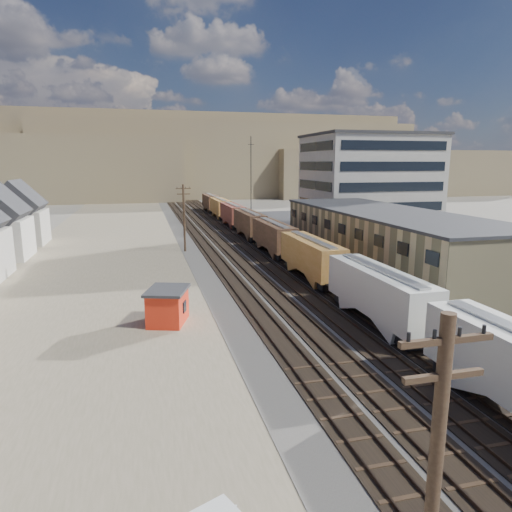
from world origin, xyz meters
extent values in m
plane|color=#6B6356|center=(0.00, 0.00, 0.00)|extent=(300.00, 300.00, 0.00)
cube|color=#4C4742|center=(0.00, 50.00, 0.03)|extent=(18.00, 200.00, 0.06)
cube|color=#74694F|center=(-20.00, 40.00, 0.01)|extent=(24.00, 180.00, 0.03)
cube|color=#232326|center=(22.00, 35.00, 0.02)|extent=(26.00, 120.00, 0.04)
cube|color=black|center=(-5.00, 50.00, 0.10)|extent=(2.60, 200.00, 0.08)
cube|color=#38281E|center=(-5.72, 50.00, 0.22)|extent=(0.08, 200.00, 0.16)
cube|color=#38281E|center=(-4.28, 50.00, 0.22)|extent=(0.08, 200.00, 0.16)
cube|color=black|center=(-2.00, 50.00, 0.10)|extent=(2.60, 200.00, 0.08)
cube|color=#38281E|center=(-2.72, 50.00, 0.22)|extent=(0.08, 200.00, 0.16)
cube|color=#38281E|center=(-1.28, 50.00, 0.22)|extent=(0.08, 200.00, 0.16)
cube|color=black|center=(1.00, 50.00, 0.10)|extent=(2.60, 200.00, 0.08)
cube|color=#38281E|center=(0.28, 50.00, 0.22)|extent=(0.08, 200.00, 0.16)
cube|color=#38281E|center=(1.72, 50.00, 0.22)|extent=(0.08, 200.00, 0.16)
cube|color=black|center=(3.80, 50.00, 0.10)|extent=(2.60, 200.00, 0.08)
cube|color=#38281E|center=(3.08, 50.00, 0.22)|extent=(0.08, 200.00, 0.16)
cube|color=#38281E|center=(4.52, 50.00, 0.22)|extent=(0.08, 200.00, 0.16)
cube|color=black|center=(3.80, -3.70, 0.75)|extent=(2.20, 2.20, 0.90)
cube|color=black|center=(3.80, 1.35, 0.75)|extent=(2.20, 2.20, 0.90)
cube|color=black|center=(3.80, 11.50, 0.75)|extent=(2.20, 2.20, 0.90)
cube|color=beige|center=(3.80, 6.43, 2.90)|extent=(3.00, 13.34, 3.40)
cube|color=#B7B7B2|center=(3.80, 6.43, 4.68)|extent=(0.90, 12.32, 0.16)
cube|color=black|center=(3.80, 16.55, 0.75)|extent=(2.20, 2.20, 0.90)
cube|color=black|center=(3.80, 26.70, 0.75)|extent=(2.20, 2.20, 0.90)
cube|color=#AC742D|center=(3.80, 21.63, 2.90)|extent=(3.00, 13.34, 3.40)
cube|color=#B7B7B2|center=(3.80, 21.63, 4.68)|extent=(0.90, 12.33, 0.16)
cube|color=black|center=(3.80, 31.75, 0.75)|extent=(2.20, 2.20, 0.90)
cube|color=black|center=(3.80, 41.90, 0.75)|extent=(2.20, 2.20, 0.90)
cube|color=#402D1B|center=(3.80, 36.83, 2.90)|extent=(3.00, 13.34, 3.40)
cube|color=#B7B7B2|center=(3.80, 36.83, 4.68)|extent=(0.90, 12.33, 0.16)
cube|color=black|center=(3.80, 46.95, 0.75)|extent=(2.20, 2.20, 0.90)
cube|color=black|center=(3.80, 57.10, 0.75)|extent=(2.20, 2.20, 0.90)
cube|color=#402D1B|center=(3.80, 52.03, 2.90)|extent=(3.00, 13.34, 3.40)
cube|color=#B7B7B2|center=(3.80, 52.03, 4.68)|extent=(0.90, 12.33, 0.16)
cube|color=black|center=(3.80, 62.15, 0.75)|extent=(2.20, 2.20, 0.90)
cube|color=black|center=(3.80, 72.30, 0.75)|extent=(2.20, 2.20, 0.90)
cube|color=brown|center=(3.80, 67.23, 2.90)|extent=(3.00, 13.34, 3.40)
cube|color=#B7B7B2|center=(3.80, 67.23, 4.68)|extent=(0.90, 12.32, 0.16)
cube|color=black|center=(3.80, 77.35, 0.75)|extent=(2.20, 2.20, 0.90)
cube|color=black|center=(3.80, 87.50, 0.75)|extent=(2.20, 2.20, 0.90)
cube|color=#AC742D|center=(3.80, 82.43, 2.90)|extent=(3.00, 13.34, 3.40)
cube|color=#B7B7B2|center=(3.80, 82.43, 4.68)|extent=(0.90, 12.32, 0.16)
cube|color=black|center=(3.80, 92.55, 0.75)|extent=(2.20, 2.20, 0.90)
cube|color=black|center=(3.80, 102.70, 0.75)|extent=(2.20, 2.20, 0.90)
cube|color=#402D1B|center=(3.80, 97.63, 2.90)|extent=(3.00, 13.34, 3.40)
cube|color=#B7B7B2|center=(3.80, 97.63, 4.68)|extent=(0.90, 12.32, 0.16)
cube|color=tan|center=(15.00, 25.00, 3.50)|extent=(12.00, 40.00, 7.00)
cube|color=#2D2D30|center=(15.00, 25.00, 7.10)|extent=(12.40, 40.40, 0.30)
cube|color=black|center=(8.95, 25.00, 2.20)|extent=(0.12, 36.00, 1.20)
cube|color=black|center=(8.95, 25.00, 5.20)|extent=(0.12, 36.00, 1.20)
cube|color=#9E998E|center=(28.00, 55.00, 9.00)|extent=(22.00, 18.00, 18.00)
cube|color=#2D2D30|center=(28.00, 55.00, 18.20)|extent=(22.60, 18.60, 0.50)
cube|color=black|center=(16.95, 55.00, 9.00)|extent=(0.12, 16.00, 16.00)
cube|color=black|center=(28.00, 45.95, 9.00)|extent=(20.00, 0.12, 16.00)
cube|color=#382619|center=(-8.50, -18.00, 9.40)|extent=(2.20, 0.14, 0.14)
cube|color=#382619|center=(-8.50, -18.00, 8.60)|extent=(1.90, 0.14, 0.14)
cylinder|color=black|center=(-7.90, -18.00, 9.55)|extent=(0.08, 0.08, 0.22)
cylinder|color=#382619|center=(-8.50, 42.00, 5.00)|extent=(0.32, 0.32, 10.00)
cube|color=#382619|center=(-8.50, 42.00, 9.40)|extent=(2.20, 0.14, 0.14)
cube|color=#382619|center=(-8.50, 42.00, 8.60)|extent=(1.90, 0.14, 0.14)
cylinder|color=black|center=(-7.90, 42.00, 9.55)|extent=(0.08, 0.08, 0.22)
cylinder|color=black|center=(6.00, 60.00, 9.00)|extent=(0.16, 0.16, 18.00)
cube|color=black|center=(6.00, 60.00, 16.50)|extent=(1.20, 0.08, 0.08)
cube|color=#9E998E|center=(-34.00, 55.00, 2.75)|extent=(8.00, 8.00, 5.50)
cube|color=#2D2D30|center=(-34.00, 55.00, 6.40)|extent=(8.15, 8.16, 8.15)
cube|color=brown|center=(-60.00, 150.00, 11.00)|extent=(120.00, 40.00, 22.00)
cube|color=brown|center=(20.00, 160.00, 14.00)|extent=(140.00, 45.00, 28.00)
cube|color=brown|center=(90.00, 150.00, 9.00)|extent=(110.00, 38.00, 18.00)
cube|color=brown|center=(-10.00, 180.00, 16.00)|extent=(200.00, 60.00, 32.00)
cube|color=red|center=(-12.85, 10.95, 1.37)|extent=(3.72, 4.31, 2.74)
cube|color=#2D2D30|center=(-12.85, 10.95, 2.83)|extent=(4.18, 4.77, 0.23)
cube|color=black|center=(-11.50, 10.52, 1.46)|extent=(0.37, 0.90, 0.91)
cube|color=silver|center=(-12.19, -12.41, 1.40)|extent=(0.61, 0.22, 0.47)
imported|color=navy|center=(26.59, 52.78, 0.78)|extent=(4.85, 6.15, 1.55)
imported|color=white|center=(30.22, 59.00, 0.72)|extent=(2.50, 4.47, 1.44)
camera|label=1|loc=(-14.54, -25.72, 13.02)|focal=32.00mm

